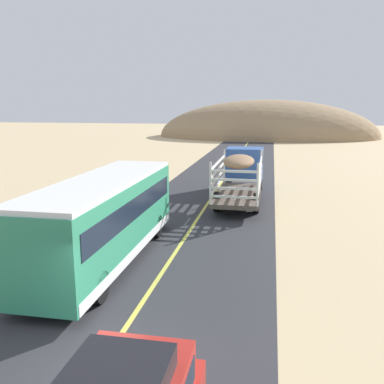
{
  "coord_description": "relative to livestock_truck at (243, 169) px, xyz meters",
  "views": [
    {
      "loc": [
        3.66,
        -7.84,
        5.9
      ],
      "look_at": [
        0.0,
        11.42,
        1.78
      ],
      "focal_mm": 39.11,
      "sensor_mm": 36.0,
      "label": 1
    }
  ],
  "objects": [
    {
      "name": "road_centre_line",
      "position": [
        -1.86,
        -19.34,
        -1.77
      ],
      "size": [
        0.16,
        117.6,
        0.0
      ],
      "primitive_type": "cube",
      "color": "#D8CC4C",
      "rests_on": "road_surface"
    },
    {
      "name": "ground_plane",
      "position": [
        -1.86,
        -19.34,
        -1.79
      ],
      "size": [
        240.0,
        240.0,
        0.0
      ],
      "primitive_type": "plane",
      "color": "#CCB284"
    },
    {
      "name": "distant_hill",
      "position": [
        0.8,
        52.05,
        -1.79
      ],
      "size": [
        40.0,
        24.5,
        13.53
      ],
      "primitive_type": "ellipsoid",
      "color": "#997C5A",
      "rests_on": "ground"
    },
    {
      "name": "road_surface",
      "position": [
        -1.86,
        -19.34,
        -1.78
      ],
      "size": [
        8.0,
        120.0,
        0.02
      ],
      "primitive_type": "cube",
      "color": "#2D2D33",
      "rests_on": "ground"
    },
    {
      "name": "livestock_truck",
      "position": [
        0.0,
        0.0,
        0.0
      ],
      "size": [
        2.53,
        9.7,
        3.02
      ],
      "color": "#3359A5",
      "rests_on": "road_surface"
    },
    {
      "name": "bus",
      "position": [
        -4.24,
        -12.95,
        -0.04
      ],
      "size": [
        2.54,
        10.0,
        3.21
      ],
      "color": "#2D8C66",
      "rests_on": "road_surface"
    }
  ]
}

